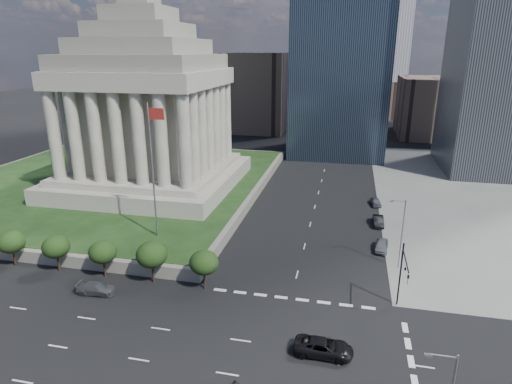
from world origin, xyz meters
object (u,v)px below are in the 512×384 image
(flagpole, at_px, (153,164))
(parked_sedan_near, at_px, (382,245))
(war_memorial, at_px, (146,90))
(street_lamp_north, at_px, (401,230))
(pickup_truck, at_px, (324,347))
(suv_grey, at_px, (96,288))
(traffic_signal_ne, at_px, (403,272))
(parked_sedan_mid, at_px, (378,221))
(parked_sedan_far, at_px, (376,202))

(flagpole, xyz_separation_m, parked_sedan_near, (33.33, 6.21, -12.32))
(war_memorial, height_order, flagpole, war_memorial)
(street_lamp_north, height_order, pickup_truck, street_lamp_north)
(war_memorial, relative_size, suv_grey, 7.97)
(traffic_signal_ne, xyz_separation_m, street_lamp_north, (0.83, 11.30, 0.41))
(street_lamp_north, height_order, parked_sedan_mid, street_lamp_north)
(street_lamp_north, relative_size, pickup_truck, 1.71)
(street_lamp_north, bearing_deg, war_memorial, 154.08)
(war_memorial, xyz_separation_m, pickup_truck, (38.57, -43.29, -20.59))
(parked_sedan_far, bearing_deg, parked_sedan_near, -97.90)
(flagpole, xyz_separation_m, traffic_signal_ne, (34.33, -10.30, -7.86))
(traffic_signal_ne, distance_m, parked_sedan_mid, 26.94)
(street_lamp_north, bearing_deg, pickup_truck, -113.36)
(war_memorial, bearing_deg, parked_sedan_near, -21.36)
(flagpole, bearing_deg, street_lamp_north, 1.63)
(suv_grey, bearing_deg, pickup_truck, -105.38)
(war_memorial, distance_m, suv_grey, 44.51)
(pickup_truck, bearing_deg, war_memorial, 42.56)
(parked_sedan_mid, bearing_deg, pickup_truck, -102.97)
(war_memorial, xyz_separation_m, flagpole, (12.17, -24.00, -8.29))
(pickup_truck, xyz_separation_m, parked_sedan_far, (6.93, 45.74, -0.10))
(street_lamp_north, relative_size, suv_grey, 2.04)
(traffic_signal_ne, height_order, parked_sedan_near, traffic_signal_ne)
(street_lamp_north, distance_m, parked_sedan_far, 25.99)
(street_lamp_north, distance_m, pickup_truck, 22.63)
(parked_sedan_near, bearing_deg, war_memorial, 166.32)
(pickup_truck, xyz_separation_m, parked_sedan_near, (6.93, 25.50, -0.02))
(war_memorial, distance_m, parked_sedan_mid, 50.55)
(parked_sedan_far, bearing_deg, parked_sedan_mid, -97.90)
(suv_grey, bearing_deg, street_lamp_north, -72.84)
(suv_grey, relative_size, parked_sedan_mid, 1.04)
(pickup_truck, distance_m, parked_sedan_far, 46.26)
(war_memorial, relative_size, traffic_signal_ne, 4.88)
(pickup_truck, xyz_separation_m, parked_sedan_mid, (6.93, 35.53, -0.04))
(war_memorial, relative_size, flagpole, 1.95)
(parked_sedan_near, xyz_separation_m, parked_sedan_mid, (0.00, 10.03, -0.01))
(flagpole, bearing_deg, pickup_truck, -36.16)
(war_memorial, height_order, traffic_signal_ne, war_memorial)
(pickup_truck, bearing_deg, flagpole, 54.70)
(street_lamp_north, relative_size, parked_sedan_mid, 2.12)
(street_lamp_north, bearing_deg, parked_sedan_near, 109.34)
(parked_sedan_near, bearing_deg, parked_sedan_far, 97.68)
(war_memorial, distance_m, parked_sedan_near, 53.02)
(pickup_truck, relative_size, parked_sedan_near, 1.26)
(street_lamp_north, bearing_deg, parked_sedan_mid, 96.84)
(suv_grey, bearing_deg, war_memorial, 10.10)
(suv_grey, distance_m, parked_sedan_mid, 46.51)
(flagpole, bearing_deg, suv_grey, -97.92)
(traffic_signal_ne, relative_size, parked_sedan_far, 1.90)
(flagpole, distance_m, pickup_truck, 34.93)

